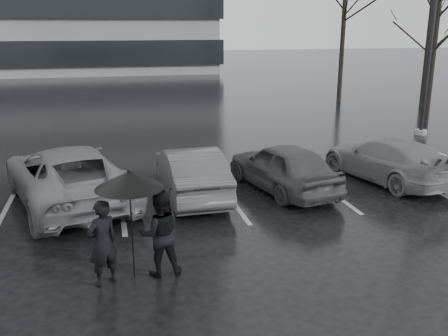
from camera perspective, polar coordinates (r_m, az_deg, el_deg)
name	(u,v)px	position (r m, az deg, el deg)	size (l,w,h in m)	color
ground	(225,228)	(11.29, 0.07, -6.82)	(160.00, 160.00, 0.00)	black
car_main	(283,167)	(13.67, 6.76, 0.15)	(1.58, 3.92, 1.34)	black
car_west_a	(190,172)	(13.13, -3.87, -0.46)	(1.41, 4.04, 1.33)	#2C2C2E
car_west_b	(68,175)	(13.16, -17.43, -0.79)	(2.46, 5.34, 1.48)	#525254
car_east	(387,159)	(15.24, 18.10, 0.95)	(1.76, 4.32, 1.25)	#525254
pedestrian_left	(102,243)	(8.92, -13.72, -8.31)	(0.57, 0.37, 1.55)	black
pedestrian_right	(160,234)	(9.07, -7.35, -7.45)	(0.77, 0.60, 1.58)	black
umbrella	(129,180)	(8.67, -10.79, -1.34)	(1.19, 1.19, 2.02)	black
lamp_post	(432,33)	(21.92, 22.65, 14.03)	(0.49, 0.49, 8.89)	gray
stall_stripes	(174,195)	(13.45, -5.73, -3.06)	(19.72, 5.00, 0.00)	#9D9D9F
tree_east	(435,34)	(24.75, 23.00, 13.92)	(0.26, 0.26, 8.00)	black
tree_ne	(428,42)	(29.47, 22.32, 13.16)	(0.26, 0.26, 7.00)	black
tree_north	(343,27)	(30.25, 13.48, 15.36)	(0.26, 0.26, 8.50)	black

